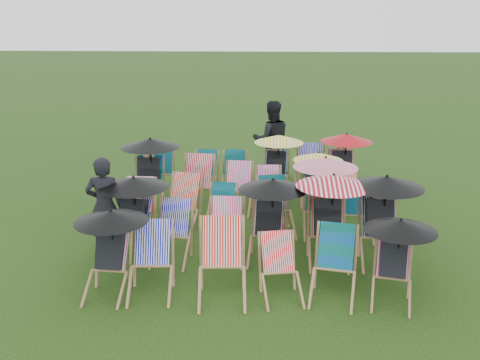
{
  "coord_description": "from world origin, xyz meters",
  "views": [
    {
      "loc": [
        0.29,
        -8.84,
        3.73
      ],
      "look_at": [
        -0.19,
        0.31,
        0.9
      ],
      "focal_mm": 40.0,
      "sensor_mm": 36.0,
      "label": 1
    }
  ],
  "objects_px": {
    "deckchair_0": "(108,251)",
    "deckchair_29": "(344,163)",
    "person_left": "(105,206)",
    "person_rear": "(271,140)",
    "deckchair_5": "(395,260)"
  },
  "relations": [
    {
      "from": "deckchair_0",
      "to": "person_rear",
      "type": "relative_size",
      "value": 0.65
    },
    {
      "from": "deckchair_0",
      "to": "deckchair_29",
      "type": "relative_size",
      "value": 0.91
    },
    {
      "from": "deckchair_0",
      "to": "person_rear",
      "type": "distance_m",
      "value": 6.17
    },
    {
      "from": "deckchair_29",
      "to": "person_left",
      "type": "relative_size",
      "value": 0.81
    },
    {
      "from": "deckchair_0",
      "to": "deckchair_29",
      "type": "height_order",
      "value": "deckchair_29"
    },
    {
      "from": "deckchair_29",
      "to": "person_rear",
      "type": "relative_size",
      "value": 0.71
    },
    {
      "from": "deckchair_29",
      "to": "person_rear",
      "type": "height_order",
      "value": "person_rear"
    },
    {
      "from": "deckchair_5",
      "to": "person_left",
      "type": "distance_m",
      "value": 4.53
    },
    {
      "from": "deckchair_29",
      "to": "person_rear",
      "type": "xyz_separation_m",
      "value": [
        -1.55,
        1.16,
        0.23
      ]
    },
    {
      "from": "deckchair_5",
      "to": "person_left",
      "type": "height_order",
      "value": "person_left"
    },
    {
      "from": "deckchair_0",
      "to": "person_rear",
      "type": "height_order",
      "value": "person_rear"
    },
    {
      "from": "deckchair_5",
      "to": "person_left",
      "type": "relative_size",
      "value": 0.71
    },
    {
      "from": "deckchair_0",
      "to": "person_left",
      "type": "height_order",
      "value": "person_left"
    },
    {
      "from": "deckchair_5",
      "to": "person_rear",
      "type": "relative_size",
      "value": 0.62
    },
    {
      "from": "deckchair_5",
      "to": "deckchair_29",
      "type": "bearing_deg",
      "value": 102.59
    }
  ]
}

